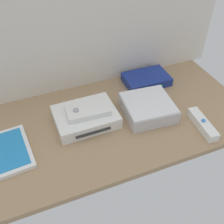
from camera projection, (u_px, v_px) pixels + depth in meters
The scene contains 8 objects.
ground_plane at pixel (112, 122), 97.20cm from camera, with size 100.00×48.00×2.00cm, color #9E7F5B.
back_wall at pixel (85, 5), 92.25cm from camera, with size 110.00×1.20×64.00cm, color silver.
game_console at pixel (86, 117), 94.68cm from camera, with size 21.09×16.59×4.40cm.
mini_computer at pixel (148, 107), 97.75cm from camera, with size 18.46×18.46×5.30cm.
game_case at pixel (8, 152), 84.90cm from camera, with size 15.05×20.01×1.56cm.
network_router at pixel (146, 79), 112.43cm from camera, with size 18.22×12.64×3.40cm.
remote_wand at pixel (202, 124), 92.99cm from camera, with size 4.77×15.04×3.40cm.
remote_classic_pad at pixel (88, 110), 92.40cm from camera, with size 14.89×8.93×2.40cm.
Camera 1 is at (-26.11, -64.97, 66.53)cm, focal length 43.82 mm.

